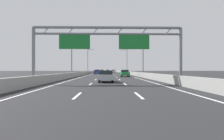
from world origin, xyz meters
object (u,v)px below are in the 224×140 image
streetlamp_right_mid (142,52)px  black_car (108,71)px  white_car (114,71)px  sign_gantry (107,40)px  streetlamp_right_far (126,60)px  blue_car (97,72)px  streetlamp_left_mid (73,52)px  green_car (125,73)px  streetlamp_left_far (88,60)px  orange_car (98,72)px  red_car (102,71)px  silver_car (106,76)px

streetlamp_right_mid → black_car: streetlamp_right_mid is taller
white_car → black_car: bearing=99.3°
sign_gantry → streetlamp_right_far: bearing=82.1°
black_car → blue_car: 59.79m
streetlamp_left_mid → streetlamp_right_far: 37.21m
green_car → streetlamp_left_far: bearing=107.7°
orange_car → red_car: bearing=90.0°
orange_car → green_car: 32.78m
streetlamp_left_mid → streetlamp_right_mid: 14.93m
streetlamp_right_far → red_car: streetlamp_right_far is taller
streetlamp_left_mid → orange_car: size_ratio=2.19×
red_car → silver_car: size_ratio=0.90×
black_car → red_car: 9.30m
streetlamp_right_mid → white_car: streetlamp_right_mid is taller
red_car → green_car: size_ratio=0.94×
sign_gantry → white_car: bearing=87.6°
streetlamp_right_mid → red_car: 92.84m
streetlamp_right_mid → streetlamp_right_far: 34.08m
streetlamp_right_mid → orange_car: bearing=109.5°
streetlamp_left_mid → green_car: (11.14, -0.75, -4.64)m
black_car → red_car: size_ratio=1.04×
sign_gantry → black_car: size_ratio=3.88×
orange_car → blue_car: bearing=-90.5°
blue_car → streetlamp_right_mid: bearing=-65.0°
orange_car → silver_car: orange_car is taller
streetlamp_right_mid → streetlamp_right_far: same height
orange_car → green_car: size_ratio=0.99×
white_car → orange_car: 33.34m
sign_gantry → black_car: sign_gantry is taller
streetlamp_right_mid → black_car: (-7.28, 83.58, -4.64)m
streetlamp_left_far → green_car: 36.86m
streetlamp_right_mid → red_car: (-11.09, 92.06, -4.62)m
silver_car → green_car: size_ratio=1.05×
streetlamp_right_mid → streetlamp_right_far: size_ratio=1.00×
black_car → orange_car: orange_car is taller
sign_gantry → silver_car: sign_gantry is taller
green_car → streetlamp_right_far: bearing=83.8°
sign_gantry → orange_car: (-3.52, 51.46, -4.06)m
sign_gantry → streetlamp_left_far: 54.82m
blue_car → red_car: 68.15m
white_car → silver_car: silver_car is taller
blue_car → silver_car: bearing=-85.3°
streetlamp_right_far → blue_car: 15.78m
streetlamp_right_mid → orange_car: streetlamp_right_mid is taller
blue_car → silver_car: 42.05m
red_car → orange_car: 60.85m
silver_car → green_car: 17.67m
green_car → black_car: bearing=92.4°
red_car → silver_car: bearing=-88.2°
blue_car → streetlamp_left_mid: bearing=-99.0°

